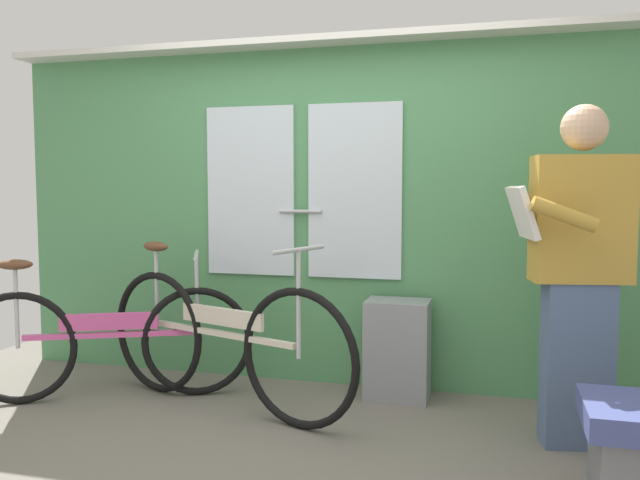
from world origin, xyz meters
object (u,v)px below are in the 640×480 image
object	(u,v)px
bicycle_leaning_behind	(108,341)
passenger_reading_newspaper	(578,268)
trash_bin_by_wall	(398,349)
bicycle_near_door	(221,340)

from	to	relation	value
bicycle_leaning_behind	passenger_reading_newspaper	xyz separation A→B (m)	(2.61, -0.01, 0.52)
bicycle_leaning_behind	trash_bin_by_wall	distance (m)	1.74
bicycle_near_door	trash_bin_by_wall	xyz separation A→B (m)	(0.95, 0.45, -0.10)
passenger_reading_newspaper	trash_bin_by_wall	xyz separation A→B (m)	(-0.95, 0.50, -0.58)
trash_bin_by_wall	bicycle_leaning_behind	bearing A→B (deg)	-163.57
bicycle_leaning_behind	passenger_reading_newspaper	bearing A→B (deg)	-24.73
passenger_reading_newspaper	trash_bin_by_wall	world-z (taller)	passenger_reading_newspaper
trash_bin_by_wall	bicycle_near_door	bearing A→B (deg)	-154.61
passenger_reading_newspaper	bicycle_leaning_behind	bearing A→B (deg)	-10.32
passenger_reading_newspaper	trash_bin_by_wall	bearing A→B (deg)	-37.87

